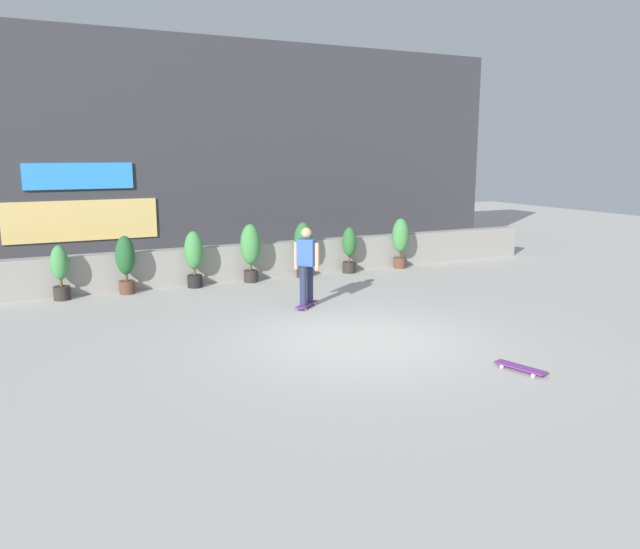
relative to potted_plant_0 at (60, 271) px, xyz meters
name	(u,v)px	position (x,y,z in m)	size (l,w,h in m)	color
ground_plane	(358,340)	(4.40, -5.55, -0.66)	(48.00, 48.00, 0.00)	#B2AFA8
planter_wall	(243,262)	(4.40, 0.45, -0.21)	(18.00, 0.40, 0.90)	gray
building_backdrop	(197,152)	(4.39, 4.45, 2.59)	(20.00, 2.08, 6.50)	#38383D
potted_plant_0	(60,271)	(0.00, 0.00, 0.00)	(0.38, 0.38, 1.22)	#2D2823
potted_plant_1	(126,261)	(1.40, 0.00, 0.11)	(0.44, 0.44, 1.35)	brown
potted_plant_2	(194,256)	(3.00, 0.00, 0.12)	(0.45, 0.45, 1.37)	black
potted_plant_3	(250,249)	(4.44, 0.00, 0.19)	(0.50, 0.50, 1.47)	#2D2823
potted_plant_4	(303,246)	(5.90, 0.00, 0.18)	(0.49, 0.49, 1.45)	#2D2823
potted_plant_5	(349,248)	(7.27, 0.00, 0.02)	(0.39, 0.39, 1.24)	#2D2823
potted_plant_6	(400,240)	(8.91, 0.00, 0.15)	(0.47, 0.47, 1.41)	brown
skater_far_left	(306,263)	(4.58, -3.03, 0.28)	(0.73, 0.68, 1.70)	#72338C
skateboard_near_camera	(520,367)	(5.77, -8.03, -0.60)	(0.41, 0.82, 0.08)	#72338C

